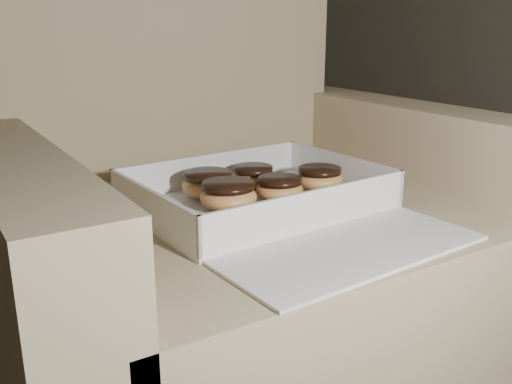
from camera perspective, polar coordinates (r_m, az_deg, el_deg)
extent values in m
cube|color=tan|center=(1.06, -0.25, -11.45)|extent=(0.70, 0.70, 0.41)
cube|color=tan|center=(1.22, -8.54, 14.57)|extent=(0.70, 0.14, 0.51)
cube|color=tan|center=(0.91, -21.55, -12.92)|extent=(0.12, 0.70, 0.55)
cube|color=tan|center=(1.26, 14.67, -3.95)|extent=(0.12, 0.70, 0.55)
cube|color=silver|center=(0.94, 0.00, -1.40)|extent=(0.40, 0.31, 0.01)
cube|color=silver|center=(1.04, -4.51, 2.28)|extent=(0.38, 0.03, 0.06)
cube|color=silver|center=(0.83, 5.70, -1.72)|extent=(0.38, 0.03, 0.06)
cube|color=silver|center=(0.84, -10.52, -1.61)|extent=(0.02, 0.29, 0.06)
cube|color=silver|center=(1.05, 8.42, 2.21)|extent=(0.02, 0.29, 0.06)
cube|color=#D1545A|center=(1.05, 8.59, 2.24)|extent=(0.02, 0.28, 0.05)
cube|color=silver|center=(0.78, 9.62, -5.66)|extent=(0.39, 0.19, 0.01)
ellipsoid|color=#D9964B|center=(1.03, -0.30, 1.45)|extent=(0.08, 0.08, 0.04)
cylinder|color=black|center=(1.02, -0.30, 2.33)|extent=(0.07, 0.07, 0.01)
ellipsoid|color=#D9964B|center=(1.01, 6.37, 1.25)|extent=(0.08, 0.08, 0.04)
cylinder|color=black|center=(1.01, 6.40, 2.19)|extent=(0.08, 0.08, 0.01)
ellipsoid|color=#D9964B|center=(0.90, -2.77, -0.50)|extent=(0.09, 0.09, 0.04)
cylinder|color=black|center=(0.90, -2.79, 0.66)|extent=(0.08, 0.08, 0.01)
ellipsoid|color=#D9964B|center=(0.95, 2.37, 0.22)|extent=(0.08, 0.08, 0.04)
cylinder|color=black|center=(0.95, 2.38, 1.18)|extent=(0.07, 0.07, 0.01)
ellipsoid|color=#D9964B|center=(0.97, -4.84, 0.67)|extent=(0.09, 0.09, 0.04)
cylinder|color=black|center=(0.97, -4.86, 1.73)|extent=(0.08, 0.08, 0.01)
ellipsoid|color=black|center=(0.93, 5.32, -1.33)|extent=(0.01, 0.01, 0.00)
ellipsoid|color=black|center=(0.92, 2.13, -1.35)|extent=(0.01, 0.01, 0.00)
ellipsoid|color=black|center=(0.82, -7.89, -4.02)|extent=(0.01, 0.01, 0.00)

